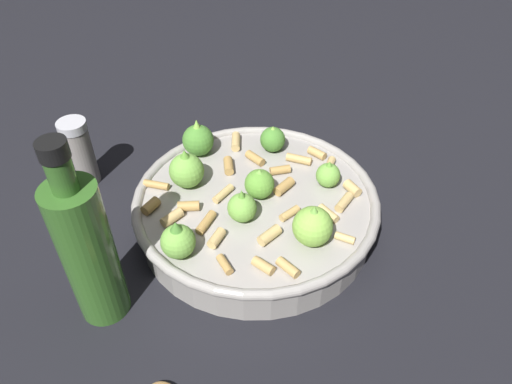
{
  "coord_description": "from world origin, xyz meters",
  "views": [
    {
      "loc": [
        0.34,
        0.28,
        0.45
      ],
      "look_at": [
        0.0,
        0.0,
        0.06
      ],
      "focal_mm": 33.82,
      "sensor_mm": 36.0,
      "label": 1
    }
  ],
  "objects": [
    {
      "name": "pepper_shaker",
      "position": [
        0.08,
        -0.24,
        0.05
      ],
      "size": [
        0.04,
        0.04,
        0.1
      ],
      "color": "gray",
      "rests_on": "ground"
    },
    {
      "name": "ground_plane",
      "position": [
        0.0,
        0.0,
        0.0
      ],
      "size": [
        2.4,
        2.4,
        0.0
      ],
      "primitive_type": "plane",
      "color": "black"
    },
    {
      "name": "cooking_pan",
      "position": [
        0.0,
        -0.0,
        0.03
      ],
      "size": [
        0.31,
        0.31,
        0.1
      ],
      "color": "#9E9993",
      "rests_on": "ground"
    },
    {
      "name": "olive_oil_bottle",
      "position": [
        0.2,
        -0.05,
        0.09
      ],
      "size": [
        0.05,
        0.05,
        0.22
      ],
      "color": "#336023",
      "rests_on": "ground"
    }
  ]
}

